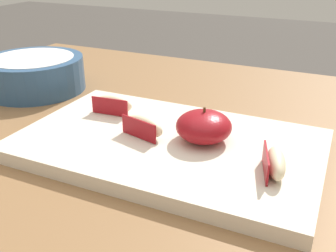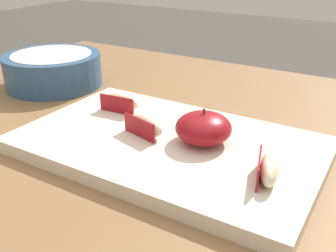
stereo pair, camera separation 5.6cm
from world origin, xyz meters
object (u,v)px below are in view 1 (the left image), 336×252
at_px(cutting_board, 168,145).
at_px(apple_wedge_front, 113,104).
at_px(apple_wedge_back, 144,126).
at_px(ceramic_fruit_bowl, 34,73).
at_px(apple_wedge_right, 275,163).
at_px(apple_half_skin_up, 204,126).

height_order(cutting_board, apple_wedge_front, apple_wedge_front).
distance_m(apple_wedge_back, ceramic_fruit_bowl, 0.36).
distance_m(apple_wedge_front, ceramic_fruit_bowl, 0.26).
relative_size(cutting_board, apple_wedge_right, 6.08).
distance_m(apple_half_skin_up, apple_wedge_right, 0.12).
relative_size(cutting_board, ceramic_fruit_bowl, 2.13).
relative_size(apple_wedge_right, ceramic_fruit_bowl, 0.35).
height_order(apple_half_skin_up, apple_wedge_front, apple_half_skin_up).
bearing_deg(cutting_board, ceramic_fruit_bowl, 160.37).
bearing_deg(apple_wedge_front, cutting_board, -21.79).
bearing_deg(apple_wedge_front, apple_wedge_right, -16.19).
distance_m(apple_half_skin_up, ceramic_fruit_bowl, 0.43).
bearing_deg(apple_half_skin_up, ceramic_fruit_bowl, 164.60).
relative_size(apple_half_skin_up, apple_wedge_right, 1.12).
height_order(cutting_board, apple_half_skin_up, apple_half_skin_up).
bearing_deg(apple_wedge_back, cutting_board, 9.26).
height_order(apple_half_skin_up, apple_wedge_back, apple_half_skin_up).
xyz_separation_m(apple_wedge_right, apple_wedge_back, (-0.19, 0.03, 0.00)).
bearing_deg(cutting_board, apple_wedge_front, 158.21).
bearing_deg(apple_wedge_right, apple_wedge_front, 163.81).
distance_m(cutting_board, apple_wedge_back, 0.04).
relative_size(apple_half_skin_up, ceramic_fruit_bowl, 0.39).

